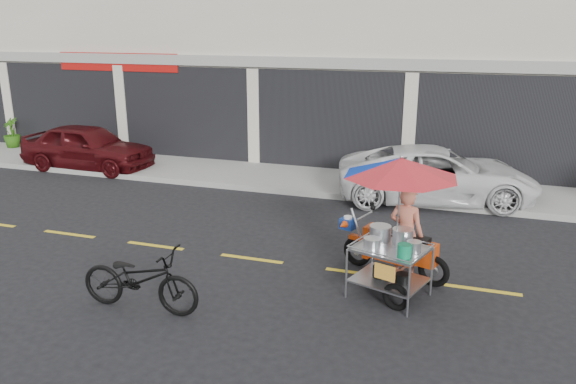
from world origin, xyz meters
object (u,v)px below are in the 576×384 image
(white_pickup, at_px, (437,175))
(food_vendor_rig, at_px, (400,204))
(maroon_sedan, at_px, (88,147))
(near_bicycle, at_px, (140,279))

(white_pickup, distance_m, food_vendor_rig, 5.15)
(maroon_sedan, relative_size, food_vendor_rig, 1.73)
(maroon_sedan, height_order, white_pickup, maroon_sedan)
(maroon_sedan, distance_m, near_bicycle, 9.33)
(near_bicycle, bearing_deg, food_vendor_rig, -63.13)
(white_pickup, height_order, food_vendor_rig, food_vendor_rig)
(near_bicycle, relative_size, food_vendor_rig, 0.83)
(maroon_sedan, distance_m, white_pickup, 9.97)
(food_vendor_rig, bearing_deg, maroon_sedan, 170.41)
(maroon_sedan, distance_m, food_vendor_rig, 10.98)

